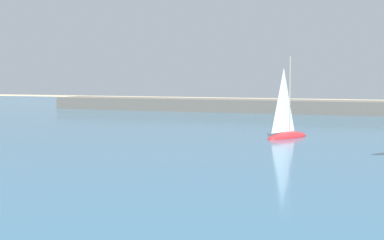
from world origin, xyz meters
TOP-DOWN VIEW (x-y plane):
  - sea at (0.00, 63.52)m, footprint 220.00×111.72m
  - sailboat_mid_bay at (-4.05, 47.12)m, footprint 3.34×5.11m

SIDE VIEW (x-z plane):
  - sea at x=0.00m, z-range 0.00..0.06m
  - sailboat_mid_bay at x=-4.05m, z-range -2.87..4.28m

